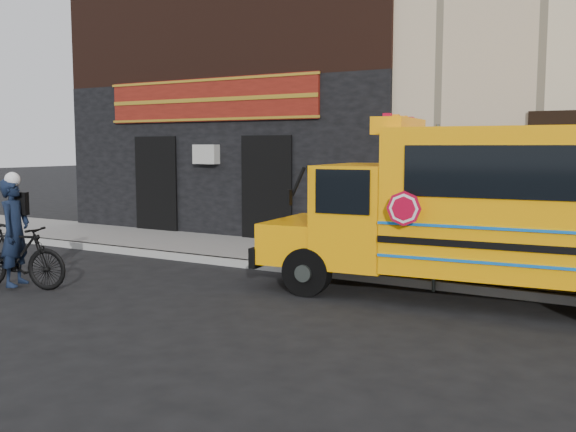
# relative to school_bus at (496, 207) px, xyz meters

# --- Properties ---
(ground) EXTENTS (120.00, 120.00, 0.00)m
(ground) POSITION_rel_school_bus_xyz_m (-3.02, -2.24, -1.51)
(ground) COLOR black
(ground) RESTS_ON ground
(curb) EXTENTS (40.00, 0.20, 0.15)m
(curb) POSITION_rel_school_bus_xyz_m (-3.02, 0.36, -1.43)
(curb) COLOR #9D9D97
(curb) RESTS_ON ground
(sidewalk) EXTENTS (40.00, 3.00, 0.15)m
(sidewalk) POSITION_rel_school_bus_xyz_m (-3.02, 1.86, -1.43)
(sidewalk) COLOR slate
(sidewalk) RESTS_ON ground
(building) EXTENTS (20.00, 10.70, 12.00)m
(building) POSITION_rel_school_bus_xyz_m (-3.06, 8.21, 4.62)
(building) COLOR beige
(building) RESTS_ON sidewalk
(school_bus) EXTENTS (7.06, 2.79, 2.92)m
(school_bus) POSITION_rel_school_bus_xyz_m (0.00, 0.00, 0.00)
(school_bus) COLOR black
(school_bus) RESTS_ON ground
(sign_pole) EXTENTS (0.06, 0.25, 2.82)m
(sign_pole) POSITION_rel_school_bus_xyz_m (-1.02, 0.14, 0.06)
(sign_pole) COLOR #404843
(sign_pole) RESTS_ON ground
(bicycle) EXTENTS (1.96, 1.05, 1.13)m
(bicycle) POSITION_rel_school_bus_xyz_m (-7.32, -3.26, -0.94)
(bicycle) COLOR black
(bicycle) RESTS_ON ground
(cyclist) EXTENTS (0.68, 0.80, 1.86)m
(cyclist) POSITION_rel_school_bus_xyz_m (-7.38, -3.23, -0.58)
(cyclist) COLOR black
(cyclist) RESTS_ON ground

